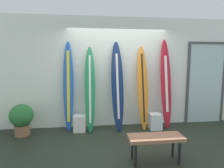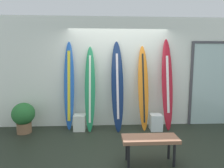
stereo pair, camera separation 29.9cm
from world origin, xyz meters
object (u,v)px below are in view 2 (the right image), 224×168
(display_block_center, at_px, (156,122))
(glass_door, at_px, (210,82))
(surfboard_navy, at_px, (117,86))
(surfboard_emerald, at_px, (90,89))
(surfboard_sunset, at_px, (143,88))
(surfboard_cobalt, at_px, (69,86))
(surfboard_crimson, at_px, (167,84))
(bench, at_px, (150,141))
(potted_plant, at_px, (24,116))
(display_block_left, at_px, (80,122))

(display_block_center, distance_m, glass_door, 1.84)
(surfboard_navy, height_order, display_block_center, surfboard_navy)
(surfboard_navy, height_order, glass_door, glass_door)
(surfboard_emerald, distance_m, surfboard_sunset, 1.32)
(surfboard_cobalt, relative_size, surfboard_crimson, 0.97)
(surfboard_sunset, relative_size, bench, 2.26)
(surfboard_crimson, bearing_deg, surfboard_cobalt, 177.87)
(surfboard_cobalt, xyz_separation_m, potted_plant, (-1.04, -0.24, -0.68))
(surfboard_sunset, distance_m, glass_door, 1.86)
(surfboard_cobalt, height_order, surfboard_crimson, surfboard_crimson)
(surfboard_emerald, xyz_separation_m, glass_door, (3.16, 0.25, 0.12))
(surfboard_sunset, xyz_separation_m, glass_door, (1.84, 0.23, 0.11))
(surfboard_sunset, bearing_deg, display_block_center, -24.40)
(surfboard_crimson, bearing_deg, display_block_left, -178.81)
(surfboard_navy, bearing_deg, glass_door, 6.13)
(potted_plant, xyz_separation_m, bench, (2.65, -1.44, -0.02))
(surfboard_emerald, height_order, surfboard_sunset, surfboard_sunset)
(bench, bearing_deg, potted_plant, 151.52)
(surfboard_sunset, distance_m, display_block_center, 0.89)
(surfboard_cobalt, relative_size, surfboard_emerald, 1.06)
(surfboard_cobalt, bearing_deg, surfboard_navy, -5.50)
(surfboard_emerald, height_order, glass_door, glass_door)
(surfboard_cobalt, bearing_deg, bench, -46.13)
(surfboard_navy, height_order, surfboard_sunset, surfboard_navy)
(surfboard_navy, relative_size, potted_plant, 3.02)
(surfboard_crimson, xyz_separation_m, display_block_center, (-0.30, -0.12, -0.93))
(surfboard_cobalt, bearing_deg, display_block_left, -27.53)
(surfboard_navy, xyz_separation_m, glass_door, (2.49, 0.27, 0.05))
(display_block_left, height_order, glass_door, glass_door)
(display_block_left, bearing_deg, surfboard_crimson, 1.19)
(bench, bearing_deg, surfboard_crimson, 62.41)
(surfboard_sunset, bearing_deg, bench, -98.19)
(bench, bearing_deg, surfboard_emerald, 124.67)
(surfboard_sunset, bearing_deg, surfboard_navy, -176.93)
(surfboard_navy, xyz_separation_m, surfboard_sunset, (0.65, 0.03, -0.05))
(glass_door, xyz_separation_m, potted_plant, (-4.72, -0.39, -0.72))
(surfboard_emerald, height_order, bench, surfboard_emerald)
(surfboard_cobalt, height_order, display_block_center, surfboard_cobalt)
(surfboard_cobalt, xyz_separation_m, surfboard_sunset, (1.84, -0.08, -0.06))
(glass_door, bearing_deg, display_block_left, -175.18)
(display_block_left, relative_size, potted_plant, 0.54)
(surfboard_cobalt, relative_size, bench, 2.36)
(surfboard_cobalt, xyz_separation_m, surfboard_emerald, (0.52, -0.10, -0.07))
(display_block_left, height_order, bench, bench)
(surfboard_emerald, distance_m, surfboard_navy, 0.67)
(surfboard_emerald, relative_size, display_block_left, 5.28)
(surfboard_emerald, xyz_separation_m, surfboard_navy, (0.67, -0.01, 0.07))
(display_block_center, bearing_deg, surfboard_navy, 173.92)
(display_block_center, relative_size, potted_plant, 0.54)
(surfboard_sunset, bearing_deg, surfboard_crimson, -1.03)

